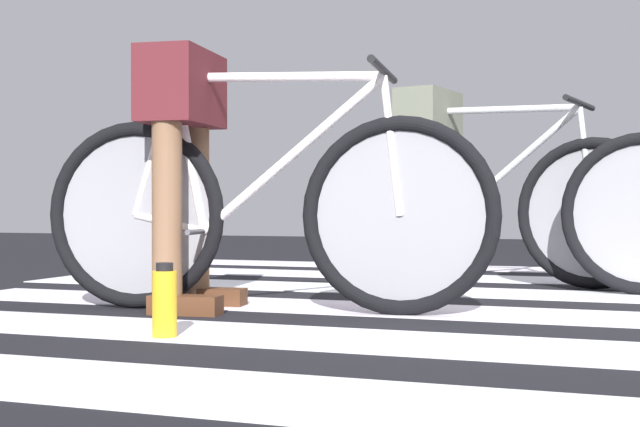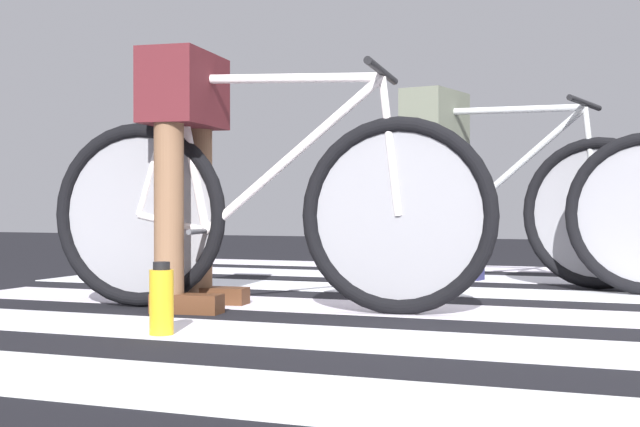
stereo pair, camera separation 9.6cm
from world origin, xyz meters
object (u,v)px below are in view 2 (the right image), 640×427
at_px(bicycle_1_of_3, 262,208).
at_px(water_bottle, 162,301).
at_px(cyclist_3_of_3, 436,158).
at_px(cyclist_1_of_3, 185,143).
at_px(bicycle_3_of_3, 493,207).

height_order(bicycle_1_of_3, water_bottle, bicycle_1_of_3).
xyz_separation_m(cyclist_3_of_3, water_bottle, (-0.33, -2.16, -0.53)).
bearing_deg(cyclist_1_of_3, bicycle_1_of_3, -0.00).
relative_size(bicycle_1_of_3, bicycle_3_of_3, 1.01).
distance_m(bicycle_1_of_3, cyclist_1_of_3, 0.40).
height_order(bicycle_1_of_3, cyclist_1_of_3, cyclist_1_of_3).
bearing_deg(bicycle_3_of_3, cyclist_3_of_3, -180.00).
xyz_separation_m(cyclist_1_of_3, cyclist_3_of_3, (0.62, 1.51, 0.01)).
xyz_separation_m(bicycle_3_of_3, water_bottle, (-0.64, -2.10, -0.28)).
bearing_deg(bicycle_1_of_3, cyclist_3_of_3, 71.95).
bearing_deg(bicycle_1_of_3, water_bottle, -98.00).
bearing_deg(water_bottle, cyclist_1_of_3, 113.82).
bearing_deg(bicycle_1_of_3, cyclist_1_of_3, 180.00).
distance_m(bicycle_1_of_3, bicycle_3_of_3, 1.54).
relative_size(cyclist_1_of_3, bicycle_3_of_3, 0.57).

